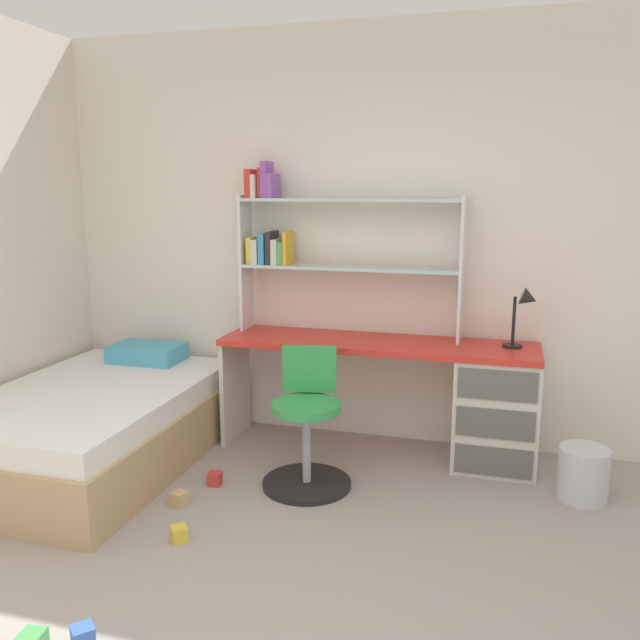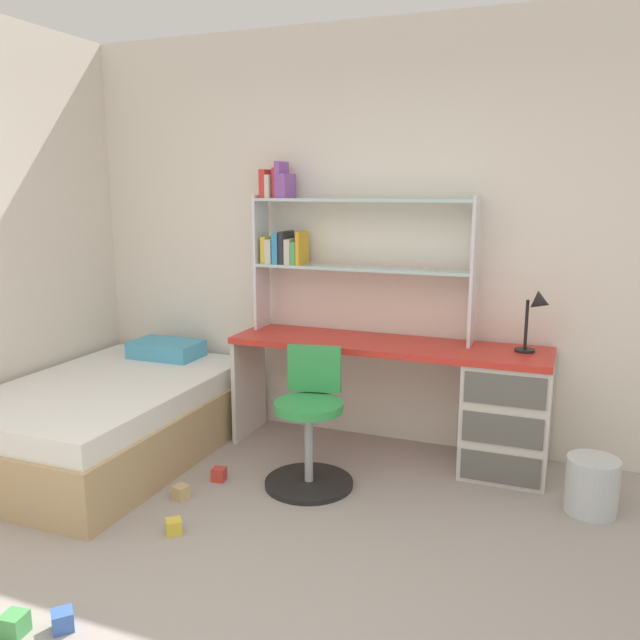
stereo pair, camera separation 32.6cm
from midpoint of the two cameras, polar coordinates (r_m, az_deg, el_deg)
room_shell at (r=3.67m, az=-12.76°, el=6.08°), size 5.78×5.82×2.77m
desk at (r=4.16m, az=15.41°, el=-6.97°), size 2.02×0.51×0.75m
bookshelf_hutch at (r=4.32m, az=2.90°, el=7.27°), size 1.48×0.22×1.14m
desk_lamp at (r=4.04m, az=20.84°, el=0.65°), size 0.20×0.17×0.38m
swivel_chair at (r=3.82m, az=1.57°, el=-9.88°), size 0.52×0.52×0.80m
bed_platform at (r=4.43m, az=-16.08°, el=-8.28°), size 1.24×1.86×0.61m
waste_bin at (r=3.93m, az=25.11°, el=-13.08°), size 0.28×0.28×0.30m
toy_block_yellow_0 at (r=3.47m, az=-10.04°, el=-17.54°), size 0.11×0.11×0.07m
toy_block_red_1 at (r=3.99m, az=-6.53°, el=-13.40°), size 0.09×0.09×0.08m
toy_block_natural_2 at (r=3.80m, az=-9.69°, el=-14.79°), size 0.10×0.10×0.08m
toy_block_green_3 at (r=2.97m, az=-22.29°, el=-23.64°), size 0.10×0.10×0.09m
toy_block_blue_4 at (r=2.94m, az=-18.56°, el=-23.88°), size 0.11×0.11×0.08m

